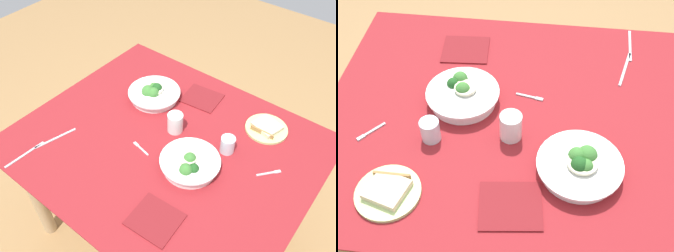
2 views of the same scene
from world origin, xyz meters
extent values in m
plane|color=#9E7547|center=(0.00, 0.00, 0.00)|extent=(6.00, 6.00, 0.00)
cube|color=maroon|center=(0.00, 0.00, 0.74)|extent=(1.30, 1.10, 0.01)
cube|color=tan|center=(0.00, 0.00, 0.73)|extent=(1.26, 1.06, 0.02)
cylinder|color=tan|center=(-0.53, -0.43, 0.36)|extent=(0.07, 0.07, 0.71)
cylinder|color=tan|center=(0.53, -0.43, 0.36)|extent=(0.07, 0.07, 0.71)
cylinder|color=white|center=(-0.24, 0.21, 0.76)|extent=(0.24, 0.24, 0.04)
cylinder|color=white|center=(-0.24, 0.21, 0.78)|extent=(0.27, 0.27, 0.01)
sphere|color=#3D7A33|center=(-0.26, 0.23, 0.80)|extent=(0.05, 0.05, 0.05)
sphere|color=#3D7A33|center=(-0.23, 0.19, 0.80)|extent=(0.06, 0.06, 0.06)
sphere|color=#1E511E|center=(-0.24, 0.23, 0.80)|extent=(0.05, 0.05, 0.05)
sphere|color=#3D7A33|center=(-0.26, 0.19, 0.79)|extent=(0.06, 0.06, 0.06)
cylinder|color=beige|center=(-0.25, 0.22, 0.80)|extent=(0.10, 0.10, 0.01)
cylinder|color=white|center=(0.17, -0.05, 0.77)|extent=(0.23, 0.23, 0.04)
cylinder|color=white|center=(0.17, -0.05, 0.79)|extent=(0.26, 0.26, 0.01)
sphere|color=#3D7A33|center=(0.19, -0.10, 0.80)|extent=(0.05, 0.05, 0.05)
sphere|color=#3D7A33|center=(0.17, -0.05, 0.80)|extent=(0.05, 0.05, 0.05)
sphere|color=#1E511E|center=(0.21, -0.08, 0.80)|extent=(0.04, 0.04, 0.04)
cylinder|color=beige|center=(0.16, -0.05, 0.80)|extent=(0.08, 0.08, 0.01)
cylinder|color=#B7D684|center=(0.32, 0.36, 0.75)|extent=(0.20, 0.20, 0.01)
cube|color=beige|center=(0.32, 0.36, 0.77)|extent=(0.14, 0.13, 0.02)
cube|color=#9E703D|center=(0.32, 0.31, 0.77)|extent=(0.11, 0.01, 0.02)
cylinder|color=silver|center=(0.24, 0.13, 0.78)|extent=(0.06, 0.06, 0.08)
cylinder|color=silver|center=(-0.02, 0.09, 0.79)|extent=(0.07, 0.07, 0.10)
cube|color=#B7B7BC|center=(-0.05, -0.10, 0.75)|extent=(0.07, 0.02, 0.00)
cube|color=#B7B7BC|center=(-0.10, -0.09, 0.75)|extent=(0.03, 0.02, 0.00)
cube|color=#B7B7BC|center=(0.44, 0.12, 0.75)|extent=(0.06, 0.07, 0.00)
cube|color=#B7B7BC|center=(0.47, 0.16, 0.75)|extent=(0.03, 0.03, 0.00)
cube|color=#B7B7BC|center=(-0.44, -0.44, 0.75)|extent=(0.02, 0.20, 0.00)
cube|color=#B7B7BC|center=(-0.41, -0.29, 0.75)|extent=(0.06, 0.20, 0.00)
cube|color=maroon|center=(0.21, -0.33, 0.75)|extent=(0.19, 0.18, 0.01)
cube|color=maroon|center=(-0.05, 0.36, 0.75)|extent=(0.20, 0.18, 0.01)
camera|label=1|loc=(0.70, -0.86, 1.96)|focal=38.77mm
camera|label=2|loc=(-0.11, 1.00, 1.83)|focal=45.81mm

